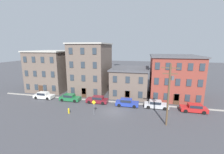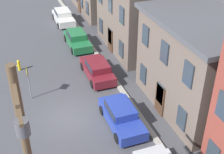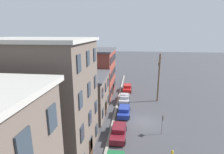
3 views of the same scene
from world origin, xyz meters
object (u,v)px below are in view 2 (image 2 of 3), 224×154
at_px(car_maroon, 97,69).
at_px(car_blue, 121,115).
at_px(car_green, 77,39).
at_px(caution_sign, 28,78).
at_px(fire_hydrant, 19,65).
at_px(car_white, 63,16).

bearing_deg(car_maroon, car_blue, -3.04).
relative_size(car_green, caution_sign, 1.62).
bearing_deg(fire_hydrant, car_maroon, 60.65).
bearing_deg(car_green, car_white, 179.61).
relative_size(car_green, car_blue, 1.00).
bearing_deg(car_blue, car_green, 178.89).
xyz_separation_m(car_white, caution_sign, (13.85, -5.46, 1.04)).
bearing_deg(car_maroon, car_white, -179.81).
xyz_separation_m(car_white, car_green, (6.45, -0.04, 0.00)).
xyz_separation_m(car_green, fire_hydrant, (2.88, -5.81, -0.27)).
bearing_deg(car_white, caution_sign, -21.53).
xyz_separation_m(car_maroon, caution_sign, (1.20, -5.51, 1.04)).
distance_m(car_green, car_maroon, 6.20).
height_order(car_green, car_blue, same).
distance_m(car_maroon, car_blue, 6.13).
xyz_separation_m(caution_sign, fire_hydrant, (-4.51, -0.39, -1.30)).
bearing_deg(car_green, car_blue, -1.11).
xyz_separation_m(car_white, fire_hydrant, (9.33, -5.85, -0.27)).
distance_m(car_maroon, fire_hydrant, 6.76).
distance_m(car_maroon, caution_sign, 5.73).
height_order(car_green, caution_sign, caution_sign).
distance_m(car_white, car_blue, 18.77).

